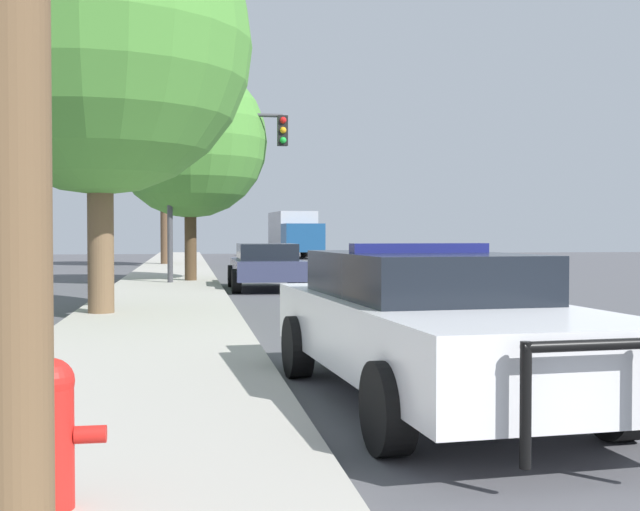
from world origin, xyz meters
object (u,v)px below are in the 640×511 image
(tree_sidewalk_mid, at_px, (190,141))
(tree_sidewalk_far, at_px, (165,149))
(box_truck, at_px, (294,233))
(car_background_midblock, at_px, (266,265))
(tree_sidewalk_near, at_px, (99,43))
(car_background_distant, at_px, (287,246))
(traffic_light, at_px, (218,160))
(police_car, at_px, (427,322))
(fire_hydrant, at_px, (51,429))

(tree_sidewalk_mid, distance_m, tree_sidewalk_far, 13.82)
(box_truck, height_order, tree_sidewalk_far, tree_sidewalk_far)
(car_background_midblock, relative_size, tree_sidewalk_mid, 0.62)
(tree_sidewalk_near, bearing_deg, car_background_distant, 77.98)
(traffic_light, relative_size, car_background_midblock, 1.24)
(police_car, relative_size, tree_sidewalk_far, 0.68)
(traffic_light, distance_m, tree_sidewalk_near, 9.38)
(tree_sidewalk_far, bearing_deg, traffic_light, -82.60)
(car_background_distant, xyz_separation_m, tree_sidewalk_near, (-8.11, -38.08, 4.28))
(police_car, distance_m, car_background_midblock, 15.08)
(box_truck, distance_m, tree_sidewalk_far, 15.36)
(police_car, height_order, fire_hydrant, police_car)
(box_truck, xyz_separation_m, tree_sidewalk_far, (-7.84, -12.61, 3.95))
(police_car, distance_m, traffic_light, 17.09)
(police_car, distance_m, tree_sidewalk_near, 9.66)
(traffic_light, bearing_deg, box_truck, 77.77)
(car_background_midblock, bearing_deg, police_car, -89.29)
(car_background_distant, height_order, box_truck, box_truck)
(tree_sidewalk_mid, distance_m, tree_sidewalk_near, 10.12)
(car_background_midblock, bearing_deg, car_background_distant, 82.49)
(fire_hydrant, height_order, car_background_midblock, car_background_midblock)
(police_car, relative_size, box_truck, 0.70)
(car_background_distant, bearing_deg, fire_hydrant, -103.12)
(fire_hydrant, distance_m, tree_sidewalk_mid, 20.99)
(traffic_light, distance_m, tree_sidewalk_mid, 1.44)
(tree_sidewalk_mid, bearing_deg, box_truck, 75.68)
(car_background_midblock, xyz_separation_m, tree_sidewalk_far, (-3.18, 16.44, 4.85))
(car_background_midblock, height_order, box_truck, box_truck)
(car_background_distant, height_order, tree_sidewalk_far, tree_sidewalk_far)
(traffic_light, height_order, tree_sidewalk_far, tree_sidewalk_far)
(police_car, xyz_separation_m, tree_sidewalk_near, (-3.75, 7.81, 4.26))
(car_background_midblock, bearing_deg, tree_sidewalk_far, 101.55)
(box_truck, relative_size, tree_sidewalk_mid, 1.14)
(box_truck, bearing_deg, car_background_midblock, 78.32)
(fire_hydrant, bearing_deg, box_truck, 80.88)
(box_truck, distance_m, tree_sidewalk_near, 37.42)
(tree_sidewalk_far, bearing_deg, tree_sidewalk_near, -91.30)
(fire_hydrant, bearing_deg, traffic_light, 85.31)
(traffic_light, relative_size, tree_sidewalk_mid, 0.77)
(tree_sidewalk_far, bearing_deg, fire_hydrant, -89.49)
(tree_sidewalk_far, bearing_deg, car_background_distant, 62.25)
(fire_hydrant, xyz_separation_m, box_truck, (7.53, 46.96, 1.04))
(car_background_distant, bearing_deg, police_car, -100.06)
(police_car, bearing_deg, car_background_distant, -99.24)
(box_truck, bearing_deg, police_car, 81.45)
(fire_hydrant, height_order, car_background_distant, car_background_distant)
(traffic_light, distance_m, car_background_distant, 29.81)
(police_car, relative_size, car_background_midblock, 1.29)
(fire_hydrant, height_order, traffic_light, traffic_light)
(car_background_distant, xyz_separation_m, tree_sidewalk_far, (-7.57, -14.38, 4.81))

